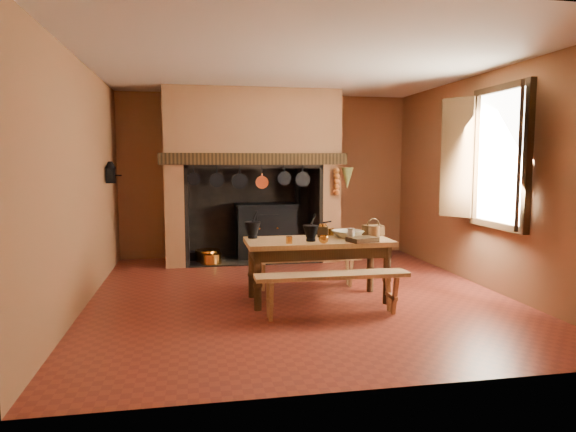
% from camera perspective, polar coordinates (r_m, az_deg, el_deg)
% --- Properties ---
extents(floor, '(5.50, 5.50, 0.00)m').
position_cam_1_polar(floor, '(6.49, 1.07, -8.64)').
color(floor, maroon).
rests_on(floor, ground).
extents(ceiling, '(5.50, 5.50, 0.00)m').
position_cam_1_polar(ceiling, '(6.38, 1.12, 16.45)').
color(ceiling, silver).
rests_on(ceiling, back_wall).
extents(back_wall, '(5.00, 0.02, 2.80)m').
position_cam_1_polar(back_wall, '(9.00, -2.44, 4.48)').
color(back_wall, brown).
rests_on(back_wall, floor).
extents(wall_left, '(0.02, 5.50, 2.80)m').
position_cam_1_polar(wall_left, '(6.28, -21.90, 3.36)').
color(wall_left, brown).
rests_on(wall_left, floor).
extents(wall_right, '(0.02, 5.50, 2.80)m').
position_cam_1_polar(wall_right, '(7.22, 20.98, 3.69)').
color(wall_right, brown).
rests_on(wall_right, floor).
extents(wall_front, '(5.00, 0.02, 2.80)m').
position_cam_1_polar(wall_front, '(3.64, 9.83, 2.03)').
color(wall_front, brown).
rests_on(wall_front, floor).
extents(chimney_breast, '(2.95, 0.96, 2.80)m').
position_cam_1_polar(chimney_breast, '(8.52, -4.05, 7.15)').
color(chimney_breast, brown).
rests_on(chimney_breast, floor).
extents(iron_range, '(1.12, 0.55, 1.60)m').
position_cam_1_polar(iron_range, '(8.76, -2.41, -1.57)').
color(iron_range, black).
rests_on(iron_range, floor).
extents(hearth_pans, '(0.51, 0.62, 0.20)m').
position_cam_1_polar(hearth_pans, '(8.52, -8.92, -4.52)').
color(hearth_pans, orange).
rests_on(hearth_pans, floor).
extents(hanging_pans, '(1.92, 0.29, 0.27)m').
position_cam_1_polar(hanging_pans, '(8.02, -3.90, 3.99)').
color(hanging_pans, black).
rests_on(hanging_pans, chimney_breast).
extents(onion_string, '(0.12, 0.10, 0.46)m').
position_cam_1_polar(onion_string, '(8.26, 5.40, 3.83)').
color(onion_string, '#B66321').
rests_on(onion_string, chimney_breast).
extents(herb_bunch, '(0.20, 0.20, 0.35)m').
position_cam_1_polar(herb_bunch, '(8.31, 6.60, 4.18)').
color(herb_bunch, brown).
rests_on(herb_bunch, chimney_breast).
extents(window, '(0.39, 1.75, 1.76)m').
position_cam_1_polar(window, '(6.79, 21.74, 6.07)').
color(window, white).
rests_on(window, wall_right).
extents(wall_coffee_mill, '(0.23, 0.16, 0.31)m').
position_cam_1_polar(wall_coffee_mill, '(7.79, -19.11, 4.76)').
color(wall_coffee_mill, black).
rests_on(wall_coffee_mill, wall_left).
extents(work_table, '(1.70, 0.76, 0.74)m').
position_cam_1_polar(work_table, '(6.08, 3.35, -3.68)').
color(work_table, tan).
rests_on(work_table, floor).
extents(bench_front, '(1.66, 0.29, 0.47)m').
position_cam_1_polar(bench_front, '(5.53, 4.92, -7.55)').
color(bench_front, tan).
rests_on(bench_front, floor).
extents(bench_back, '(1.43, 0.25, 0.40)m').
position_cam_1_polar(bench_back, '(6.73, 2.08, -5.49)').
color(bench_back, tan).
rests_on(bench_back, floor).
extents(mortar_large, '(0.20, 0.20, 0.33)m').
position_cam_1_polar(mortar_large, '(6.14, -3.96, -1.46)').
color(mortar_large, black).
rests_on(mortar_large, work_table).
extents(mortar_small, '(0.19, 0.19, 0.32)m').
position_cam_1_polar(mortar_small, '(5.90, 2.55, -1.82)').
color(mortar_small, black).
rests_on(mortar_small, work_table).
extents(coffee_grinder, '(0.19, 0.16, 0.20)m').
position_cam_1_polar(coffee_grinder, '(6.26, 3.90, -1.64)').
color(coffee_grinder, '#311E0F').
rests_on(coffee_grinder, work_table).
extents(brass_mug_a, '(0.09, 0.09, 0.08)m').
position_cam_1_polar(brass_mug_a, '(5.74, 0.13, -2.68)').
color(brass_mug_a, orange).
rests_on(brass_mug_a, work_table).
extents(brass_mug_b, '(0.10, 0.10, 0.09)m').
position_cam_1_polar(brass_mug_b, '(6.40, 4.77, -1.76)').
color(brass_mug_b, orange).
rests_on(brass_mug_b, work_table).
extents(mixing_bowl, '(0.45, 0.45, 0.09)m').
position_cam_1_polar(mixing_bowl, '(6.24, 6.64, -1.99)').
color(mixing_bowl, '#C4BA97').
rests_on(mixing_bowl, work_table).
extents(stoneware_crock, '(0.17, 0.17, 0.16)m').
position_cam_1_polar(stoneware_crock, '(6.10, 9.55, -1.85)').
color(stoneware_crock, brown).
rests_on(stoneware_crock, work_table).
extents(glass_jar, '(0.10, 0.10, 0.15)m').
position_cam_1_polar(glass_jar, '(5.97, 7.01, -2.06)').
color(glass_jar, beige).
rests_on(glass_jar, work_table).
extents(wicker_basket, '(0.26, 0.21, 0.22)m').
position_cam_1_polar(wicker_basket, '(6.45, 9.45, -1.52)').
color(wicker_basket, '#4E3117').
rests_on(wicker_basket, work_table).
extents(wooden_tray, '(0.37, 0.31, 0.05)m').
position_cam_1_polar(wooden_tray, '(5.92, 8.27, -2.59)').
color(wooden_tray, '#311E0F').
rests_on(wooden_tray, work_table).
extents(brass_cup, '(0.13, 0.13, 0.09)m').
position_cam_1_polar(brass_cup, '(5.77, 3.98, -2.61)').
color(brass_cup, orange).
rests_on(brass_cup, work_table).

